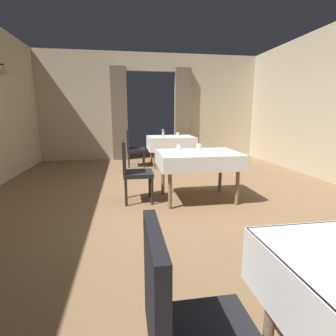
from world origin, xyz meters
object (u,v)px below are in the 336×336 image
plate_mid_c (174,152)px  flower_vase_far (163,133)px  dining_table_far (171,141)px  glass_mid_b (199,146)px  dining_table_mid (198,158)px  chair_mid_left (132,169)px  plate_mid_d (200,153)px  chair_far_left (133,146)px  chair_near_left (186,329)px  glass_mid_a (179,147)px  glass_far_b (178,134)px

plate_mid_c → flower_vase_far: (0.21, 2.56, 0.10)m
dining_table_far → glass_mid_b: size_ratio=12.20×
dining_table_mid → chair_mid_left: chair_mid_left is taller
chair_mid_left → glass_mid_b: chair_mid_left is taller
glass_mid_b → plate_mid_d: 0.40m
chair_far_left → chair_mid_left: bearing=-91.8°
dining_table_mid → chair_near_left: chair_near_left is taller
dining_table_mid → plate_mid_d: bearing=-88.5°
glass_mid_a → glass_mid_b: bearing=2.9°
chair_mid_left → flower_vase_far: flower_vase_far is taller
flower_vase_far → plate_mid_c: bearing=-94.7°
chair_mid_left → chair_far_left: size_ratio=1.00×
glass_mid_b → chair_near_left: bearing=-106.7°
chair_far_left → glass_far_b: (1.22, 0.26, 0.28)m
plate_mid_d → flower_vase_far: flower_vase_far is taller
plate_mid_d → dining_table_far: bearing=88.8°
chair_near_left → plate_mid_c: 3.03m
chair_mid_left → plate_mid_c: chair_mid_left is taller
chair_near_left → dining_table_far: bearing=80.6°
chair_near_left → plate_mid_c: (0.51, 2.97, 0.24)m
dining_table_far → chair_near_left: bearing=-99.4°
chair_near_left → plate_mid_c: bearing=80.2°
flower_vase_far → chair_mid_left: bearing=-108.4°
chair_near_left → chair_far_left: 5.75m
glass_mid_b → plate_mid_d: glass_mid_b is taller
plate_mid_c → glass_far_b: glass_far_b is taller
glass_mid_a → glass_mid_b: glass_mid_b is taller
chair_near_left → chair_far_left: bearing=90.3°
glass_mid_b → plate_mid_c: size_ratio=0.42×
dining_table_far → chair_near_left: chair_near_left is taller
chair_near_left → glass_mid_a: 3.31m
chair_far_left → plate_mid_c: chair_far_left is taller
chair_far_left → plate_mid_c: size_ratio=4.06×
chair_mid_left → flower_vase_far: 2.67m
chair_far_left → plate_mid_c: (0.54, -2.77, 0.24)m
glass_mid_b → dining_table_far: bearing=90.6°
dining_table_mid → flower_vase_far: 2.58m
chair_far_left → glass_far_b: 1.27m
dining_table_mid → glass_far_b: 3.06m
chair_mid_left → chair_near_left: bearing=-87.9°
chair_near_left → plate_mid_d: chair_near_left is taller
glass_far_b → flower_vase_far: bearing=-134.9°
glass_mid_a → plate_mid_c: 0.29m
flower_vase_far → glass_far_b: 0.67m
glass_mid_b → flower_vase_far: (-0.26, 2.28, 0.06)m
chair_near_left → dining_table_mid: bearing=73.3°
flower_vase_far → glass_mid_a: bearing=-91.9°
dining_table_far → plate_mid_c: size_ratio=5.17×
chair_near_left → plate_mid_d: bearing=72.7°
glass_mid_b → dining_table_mid: bearing=-107.2°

